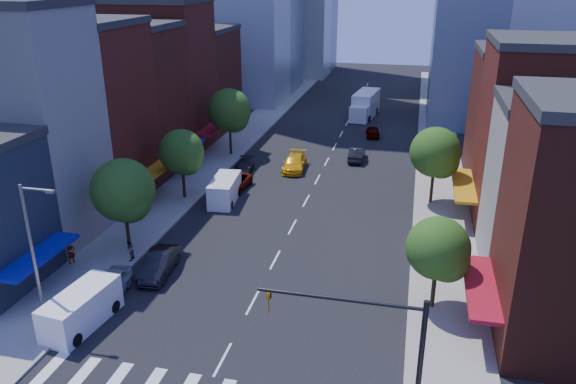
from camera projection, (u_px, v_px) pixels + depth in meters
name	position (u px, v px, depth m)	size (l,w,h in m)	color
ground	(223.00, 360.00, 31.58)	(220.00, 220.00, 0.00)	black
sidewalk_left	(234.00, 144.00, 70.40)	(5.00, 120.00, 0.15)	gray
sidewalk_right	(438.00, 158.00, 65.16)	(5.00, 120.00, 0.15)	gray
bldg_left_1	(12.00, 128.00, 43.54)	(12.00, 8.00, 18.00)	beige
bldg_left_2	(76.00, 115.00, 51.60)	(12.00, 9.00, 16.00)	#5D2016
bldg_left_3	(122.00, 101.00, 59.49)	(12.00, 8.00, 15.00)	#501D14
bldg_left_4	(157.00, 78.00, 66.82)	(12.00, 9.00, 17.00)	#5D2016
bldg_left_5	(188.00, 80.00, 76.16)	(12.00, 10.00, 13.00)	#501D14
bldg_right_2	(557.00, 139.00, 46.16)	(12.00, 10.00, 15.00)	#5D2016
bldg_right_3	(534.00, 121.00, 55.58)	(12.00, 10.00, 13.00)	#501D14
traffic_signal	(405.00, 380.00, 23.89)	(7.24, 2.24, 8.00)	black
streetlight	(34.00, 246.00, 33.02)	(2.25, 0.25, 9.00)	slate
tree_left_near	(125.00, 193.00, 42.06)	(4.80, 4.80, 7.30)	black
tree_left_mid	(183.00, 154.00, 52.15)	(4.20, 4.20, 6.65)	black
tree_left_far	(230.00, 112.00, 64.58)	(5.00, 5.00, 7.75)	black
tree_right_near	(440.00, 251.00, 34.77)	(4.00, 4.00, 6.20)	black
tree_right_far	(437.00, 154.00, 50.83)	(4.60, 4.60, 7.20)	black
parked_car_front	(109.00, 286.00, 37.37)	(1.90, 4.73, 1.61)	#ACACB1
parked_car_second	(159.00, 264.00, 40.20)	(1.74, 4.99, 1.65)	black
parked_car_third	(235.00, 183.00, 55.76)	(2.31, 5.01, 1.39)	#999999
parked_car_rear	(243.00, 167.00, 60.29)	(1.88, 4.62, 1.34)	black
cargo_van_near	(80.00, 310.00, 34.15)	(2.78, 5.64, 2.31)	white
cargo_van_far	(224.00, 190.00, 52.75)	(2.69, 5.56, 2.29)	white
taxi	(295.00, 163.00, 61.36)	(2.23, 5.49, 1.59)	#EEAA0C
traffic_car_oncoming	(357.00, 154.00, 64.47)	(1.57, 4.51, 1.49)	black
traffic_car_far	(373.00, 131.00, 73.77)	(1.67, 4.14, 1.41)	#999999
box_truck	(365.00, 106.00, 83.17)	(3.70, 9.37, 3.67)	white
pedestrian_near	(71.00, 253.00, 41.37)	(0.64, 0.42, 1.74)	#999999
pedestrian_far	(130.00, 251.00, 41.83)	(0.74, 0.58, 1.52)	#999999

